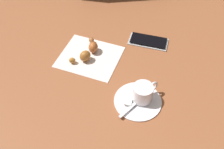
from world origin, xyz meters
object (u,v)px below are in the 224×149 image
(sugar_packet, at_px, (130,97))
(cell_phone, at_px, (148,41))
(teaspoon, at_px, (139,100))
(croissant, at_px, (88,51))
(espresso_cup, at_px, (143,92))
(napkin, at_px, (90,57))
(saucer, at_px, (138,101))

(sugar_packet, distance_m, cell_phone, 0.26)
(teaspoon, relative_size, cell_phone, 0.81)
(sugar_packet, height_order, cell_phone, sugar_packet)
(teaspoon, height_order, croissant, croissant)
(croissant, relative_size, cell_phone, 0.93)
(cell_phone, bearing_deg, espresso_cup, -66.77)
(teaspoon, bearing_deg, sugar_packet, -172.08)
(teaspoon, relative_size, sugar_packet, 1.92)
(teaspoon, bearing_deg, espresso_cup, 71.06)
(napkin, bearing_deg, teaspoon, -18.29)
(teaspoon, xyz_separation_m, napkin, (-0.23, 0.08, -0.01))
(cell_phone, bearing_deg, teaspoon, -68.91)
(espresso_cup, height_order, cell_phone, espresso_cup)
(espresso_cup, distance_m, teaspoon, 0.03)
(espresso_cup, xyz_separation_m, teaspoon, (-0.00, -0.01, -0.02))
(napkin, relative_size, cell_phone, 1.31)
(espresso_cup, relative_size, cell_phone, 0.55)
(croissant, bearing_deg, saucer, -18.68)
(cell_phone, bearing_deg, sugar_packet, -75.08)
(sugar_packet, distance_m, croissant, 0.23)
(saucer, bearing_deg, espresso_cup, 58.84)
(sugar_packet, bearing_deg, napkin, -129.93)
(napkin, bearing_deg, espresso_cup, -14.78)
(saucer, relative_size, croissant, 1.00)
(espresso_cup, xyz_separation_m, cell_phone, (-0.10, 0.24, -0.03))
(espresso_cup, xyz_separation_m, napkin, (-0.24, 0.06, -0.03))
(teaspoon, xyz_separation_m, sugar_packet, (-0.03, -0.00, 0.00))
(croissant, xyz_separation_m, cell_phone, (0.14, 0.17, -0.02))
(teaspoon, bearing_deg, saucer, 161.89)
(espresso_cup, xyz_separation_m, croissant, (-0.24, 0.07, -0.01))
(saucer, bearing_deg, croissant, 161.32)
(teaspoon, distance_m, napkin, 0.24)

